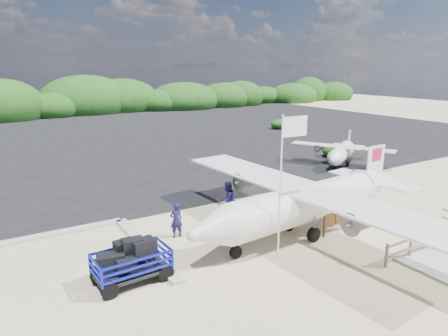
% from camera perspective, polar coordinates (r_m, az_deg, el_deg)
% --- Properties ---
extents(ground, '(160.00, 160.00, 0.00)m').
position_cam_1_polar(ground, '(18.65, 3.74, -9.97)').
color(ground, beige).
extents(asphalt_apron, '(90.00, 50.00, 0.04)m').
position_cam_1_polar(asphalt_apron, '(45.61, -18.38, 3.97)').
color(asphalt_apron, '#B2B2B2').
rests_on(asphalt_apron, ground).
extents(lagoon, '(9.00, 7.00, 0.40)m').
position_cam_1_polar(lagoon, '(17.21, -25.80, -13.68)').
color(lagoon, '#B2B2B2').
rests_on(lagoon, ground).
extents(walkway_pad, '(3.50, 2.50, 0.10)m').
position_cam_1_polar(walkway_pad, '(18.85, 29.21, -11.62)').
color(walkway_pad, '#B2B2B2').
rests_on(walkway_pad, ground).
extents(vegetation_band, '(124.00, 8.00, 4.40)m').
position_cam_1_polar(vegetation_band, '(69.99, -23.14, 6.95)').
color(vegetation_band, '#B2B2B2').
rests_on(vegetation_band, ground).
extents(fence, '(6.40, 2.00, 1.10)m').
position_cam_1_polar(fence, '(19.69, 27.42, -10.30)').
color(fence, '#B2B2B2').
rests_on(fence, ground).
extents(baggage_cart, '(3.00, 1.83, 1.46)m').
position_cam_1_polar(baggage_cart, '(15.56, -12.89, -15.60)').
color(baggage_cart, '#0C14B8').
rests_on(baggage_cart, ground).
extents(flagpole, '(1.20, 0.55, 5.92)m').
position_cam_1_polar(flagpole, '(16.97, 7.69, -12.67)').
color(flagpole, white).
rests_on(flagpole, ground).
extents(signboard, '(1.61, 0.25, 1.32)m').
position_cam_1_polar(signboard, '(19.82, 15.44, -8.97)').
color(signboard, brown).
rests_on(signboard, ground).
extents(crew_a, '(0.61, 0.41, 1.67)m').
position_cam_1_polar(crew_a, '(18.54, -6.85, -7.40)').
color(crew_a, '#161349').
rests_on(crew_a, ground).
extents(crew_b, '(1.11, 0.98, 1.92)m').
position_cam_1_polar(crew_b, '(20.75, 0.50, -4.51)').
color(crew_b, '#161349').
rests_on(crew_b, ground).
extents(crew_c, '(0.90, 0.39, 1.51)m').
position_cam_1_polar(crew_c, '(21.72, 7.70, -4.34)').
color(crew_c, '#161349').
rests_on(crew_c, ground).
extents(aircraft_large, '(16.65, 16.65, 4.65)m').
position_cam_1_polar(aircraft_large, '(48.06, -1.24, 5.20)').
color(aircraft_large, '#B2B2B2').
rests_on(aircraft_large, ground).
extents(aircraft_small, '(8.99, 8.99, 2.37)m').
position_cam_1_polar(aircraft_small, '(44.37, -27.19, 2.83)').
color(aircraft_small, '#B2B2B2').
rests_on(aircraft_small, ground).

